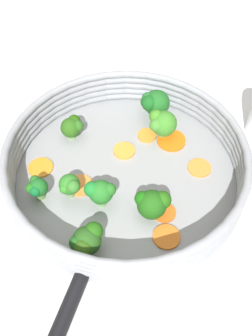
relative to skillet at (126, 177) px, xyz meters
name	(u,v)px	position (x,y,z in m)	size (l,w,h in m)	color
ground_plane	(126,180)	(0.00, 0.00, -0.01)	(4.00, 4.00, 0.00)	white
skillet	(126,177)	(0.00, 0.00, 0.00)	(0.36, 0.36, 0.02)	#939699
skillet_rim_wall	(126,162)	(0.00, 0.00, 0.04)	(0.37, 0.37, 0.06)	#92969D
skillet_rivet_left	(52,254)	(-0.17, 0.01, 0.01)	(0.01, 0.01, 0.01)	#949299
skillet_rivet_right	(124,277)	(-0.14, -0.09, 0.01)	(0.01, 0.01, 0.01)	#91989C
carrot_slice_0	(124,151)	(0.04, 0.03, 0.01)	(0.04, 0.04, 0.01)	#F99834
carrot_slice_1	(171,140)	(0.10, -0.03, 0.01)	(0.05, 0.05, 0.01)	orange
carrot_slice_2	(80,185)	(-0.06, 0.05, 0.01)	(0.04, 0.04, 0.00)	orange
carrot_slice_3	(164,212)	(-0.03, -0.09, 0.01)	(0.03, 0.03, 0.00)	orange
carrot_slice_4	(147,135)	(0.09, 0.01, 0.01)	(0.03, 0.03, 0.01)	orange
carrot_slice_5	(166,237)	(-0.06, -0.11, 0.01)	(0.04, 0.04, 0.00)	orange
carrot_slice_6	(199,168)	(0.07, -0.09, 0.01)	(0.04, 0.04, 0.00)	orange
carrot_slice_7	(41,167)	(-0.07, 0.12, 0.01)	(0.04, 0.04, 0.00)	orange
broccoli_floret_0	(72,127)	(0.02, 0.12, 0.03)	(0.04, 0.04, 0.04)	#7CA65B
broccoli_floret_1	(154,103)	(0.13, 0.03, 0.04)	(0.05, 0.05, 0.05)	#72A153
broccoli_floret_2	(162,123)	(0.10, 0.00, 0.04)	(0.05, 0.05, 0.05)	#619755
broccoli_floret_3	(37,188)	(-0.11, 0.08, 0.03)	(0.03, 0.03, 0.04)	#679148
broccoli_floret_4	(100,192)	(-0.07, 0.00, 0.04)	(0.04, 0.04, 0.05)	#71A05D
broccoli_floret_5	(86,241)	(-0.14, -0.03, 0.04)	(0.05, 0.04, 0.05)	#7F9A5F
broccoli_floret_6	(70,185)	(-0.08, 0.04, 0.04)	(0.03, 0.04, 0.04)	#749A58
broccoli_floret_7	(153,203)	(-0.04, -0.07, 0.03)	(0.05, 0.05, 0.05)	#87AE65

